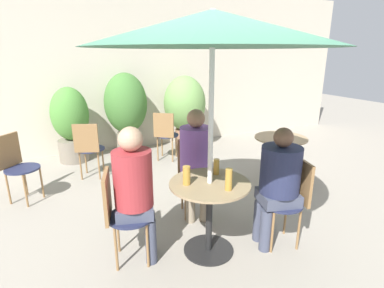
{
  "coord_description": "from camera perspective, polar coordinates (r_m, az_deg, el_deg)",
  "views": [
    {
      "loc": [
        -1.17,
        -2.23,
        1.82
      ],
      "look_at": [
        -0.04,
        0.37,
        0.96
      ],
      "focal_mm": 28.0,
      "sensor_mm": 36.0,
      "label": 1
    }
  ],
  "objects": [
    {
      "name": "beer_glass_2",
      "position": [
        2.55,
        7.0,
        -6.71
      ],
      "size": [
        0.06,
        0.06,
        0.19
      ],
      "color": "#B28433",
      "rests_on": "cafe_table_near"
    },
    {
      "name": "bistro_chair_1",
      "position": [
        3.5,
        0.31,
        -4.81
      ],
      "size": [
        0.42,
        0.44,
        0.86
      ],
      "rotation": [
        0.0,
        0.0,
        -0.23
      ],
      "color": "#232847",
      "rests_on": "ground_plane"
    },
    {
      "name": "potted_plant_0",
      "position": [
        5.51,
        -22.11,
        3.94
      ],
      "size": [
        0.62,
        0.62,
        1.29
      ],
      "color": "slate",
      "rests_on": "ground_plane"
    },
    {
      "name": "potted_plant_1",
      "position": [
        5.64,
        -12.46,
        6.87
      ],
      "size": [
        0.77,
        0.77,
        1.49
      ],
      "color": "slate",
      "rests_on": "ground_plane"
    },
    {
      "name": "beer_glass_0",
      "position": [
        2.86,
        4.66,
        -4.33
      ],
      "size": [
        0.06,
        0.06,
        0.15
      ],
      "color": "#B28433",
      "rests_on": "cafe_table_near"
    },
    {
      "name": "bistro_chair_2",
      "position": [
        2.74,
        -13.67,
        -11.94
      ],
      "size": [
        0.44,
        0.42,
        0.86
      ],
      "rotation": [
        0.0,
        0.0,
        1.34
      ],
      "color": "#232847",
      "rests_on": "ground_plane"
    },
    {
      "name": "ground_plane",
      "position": [
        3.11,
        3.66,
        -18.99
      ],
      "size": [
        20.0,
        20.0,
        0.0
      ],
      "primitive_type": "plane",
      "color": "gray"
    },
    {
      "name": "bistro_chair_5",
      "position": [
        5.17,
        -5.12,
        2.33
      ],
      "size": [
        0.46,
        0.47,
        0.86
      ],
      "rotation": [
        0.0,
        0.0,
        2.54
      ],
      "color": "#232847",
      "rests_on": "ground_plane"
    },
    {
      "name": "beer_glass_1",
      "position": [
        2.64,
        -1.05,
        -6.01
      ],
      "size": [
        0.07,
        0.07,
        0.17
      ],
      "color": "#B28433",
      "rests_on": "cafe_table_near"
    },
    {
      "name": "seated_person_1",
      "position": [
        3.29,
        0.77,
        -2.26
      ],
      "size": [
        0.37,
        0.39,
        1.25
      ],
      "rotation": [
        0.0,
        0.0,
        -0.23
      ],
      "color": "gray",
      "rests_on": "ground_plane"
    },
    {
      "name": "cafe_table_near",
      "position": [
        2.8,
        3.33,
        -11.14
      ],
      "size": [
        0.73,
        0.73,
        0.71
      ],
      "color": "black",
      "rests_on": "ground_plane"
    },
    {
      "name": "bistro_chair_3",
      "position": [
        4.64,
        -19.11,
        -0.27
      ],
      "size": [
        0.44,
        0.45,
        0.86
      ],
      "rotation": [
        0.0,
        0.0,
        2.79
      ],
      "color": "#232847",
      "rests_on": "ground_plane"
    },
    {
      "name": "bistro_chair_0",
      "position": [
        3.06,
        18.34,
        -9.09
      ],
      "size": [
        0.44,
        0.42,
        0.86
      ],
      "rotation": [
        0.0,
        0.0,
        -1.8
      ],
      "color": "#232847",
      "rests_on": "ground_plane"
    },
    {
      "name": "storefront_wall",
      "position": [
        5.93,
        -12.38,
        13.47
      ],
      "size": [
        10.0,
        0.06,
        3.0
      ],
      "color": "beige",
      "rests_on": "ground_plane"
    },
    {
      "name": "potted_plant_2",
      "position": [
        5.8,
        -1.4,
        7.22
      ],
      "size": [
        0.8,
        0.8,
        1.42
      ],
      "color": "#93664C",
      "rests_on": "ground_plane"
    },
    {
      "name": "bistro_chair_4",
      "position": [
        4.34,
        -30.6,
        -2.93
      ],
      "size": [
        0.47,
        0.47,
        0.86
      ],
      "rotation": [
        0.0,
        0.0,
        0.87
      ],
      "color": "#232847",
      "rests_on": "ground_plane"
    },
    {
      "name": "seated_person_0",
      "position": [
        2.92,
        16.08,
        -6.33
      ],
      "size": [
        0.42,
        0.39,
        1.19
      ],
      "rotation": [
        0.0,
        0.0,
        4.48
      ],
      "color": "#42475B",
      "rests_on": "ground_plane"
    },
    {
      "name": "seated_person_2",
      "position": [
        2.63,
        -10.82,
        -7.63
      ],
      "size": [
        0.38,
        0.35,
        1.25
      ],
      "rotation": [
        0.0,
        0.0,
        1.34
      ],
      "color": "#42475B",
      "rests_on": "ground_plane"
    },
    {
      "name": "umbrella",
      "position": [
        2.47,
        3.95,
        21.02
      ],
      "size": [
        2.02,
        2.02,
        2.14
      ],
      "color": "silver",
      "rests_on": "ground_plane"
    },
    {
      "name": "cafe_table_far",
      "position": [
        4.36,
        16.36,
        -1.43
      ],
      "size": [
        0.71,
        0.71,
        0.71
      ],
      "color": "black",
      "rests_on": "ground_plane"
    }
  ]
}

